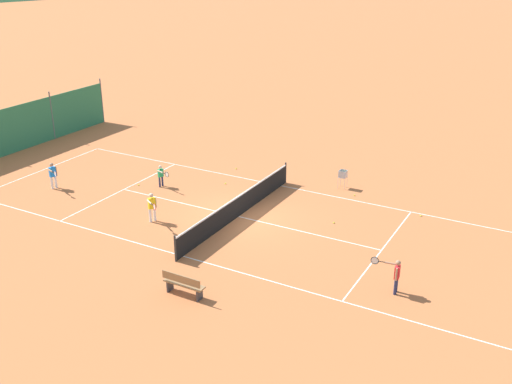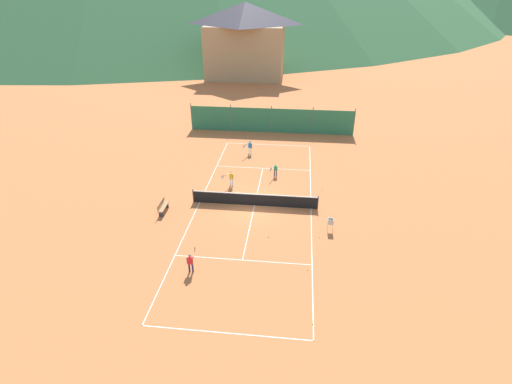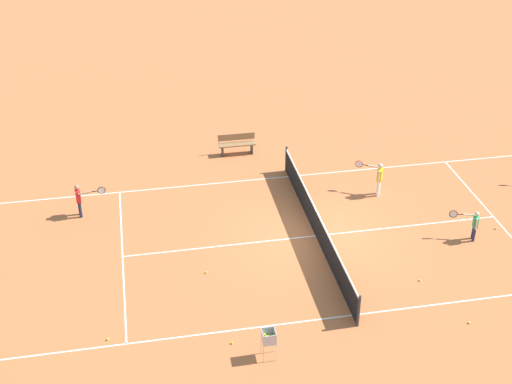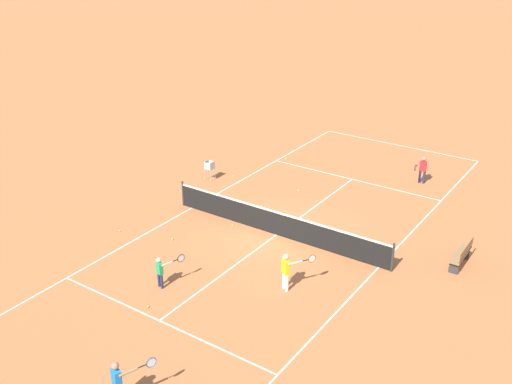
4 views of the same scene
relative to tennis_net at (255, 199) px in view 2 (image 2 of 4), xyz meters
name	(u,v)px [view 2 (image 2 of 4)]	position (x,y,z in m)	size (l,w,h in m)	color
ground_plane	(255,205)	(0.00, 0.00, -0.50)	(600.00, 600.00, 0.00)	#BC6638
court_line_markings	(255,205)	(0.00, 0.00, -0.50)	(8.25, 23.85, 0.01)	white
tennis_net	(255,199)	(0.00, 0.00, 0.00)	(9.18, 0.08, 1.06)	#2D2D2D
windscreen_fence_far	(271,120)	(0.00, 15.50, 0.81)	(17.28, 0.08, 2.90)	#2D754C
player_near_service	(275,169)	(1.15, 5.00, 0.14)	(0.57, 0.89, 1.09)	#23284C
player_near_baseline	(191,261)	(-2.73, -7.72, 0.22)	(0.42, 1.05, 1.24)	#23284C
player_far_service	(231,177)	(-2.22, 2.89, 0.25)	(0.85, 0.89, 1.29)	white
player_far_baseline	(250,147)	(-1.53, 9.40, 0.25)	(0.73, 0.97, 1.29)	white
tennis_ball_far_corner	(312,324)	(4.06, -10.91, -0.47)	(0.07, 0.07, 0.07)	#CCE033
tennis_ball_mid_court	(296,191)	(2.95, 2.49, -0.47)	(0.07, 0.07, 0.07)	#CCE033
tennis_ball_near_corner	(271,170)	(0.74, 6.11, -0.47)	(0.07, 0.07, 0.07)	#CCE033
tennis_ball_by_net_left	(269,237)	(1.35, -3.88, -0.47)	(0.07, 0.07, 0.07)	#CCE033
tennis_ball_alley_left	(279,204)	(1.77, 0.38, -0.47)	(0.07, 0.07, 0.07)	#CCE033
tennis_ball_by_net_right	(320,237)	(4.63, -3.57, -0.47)	(0.07, 0.07, 0.07)	#CCE033
tennis_ball_service_box	(323,189)	(5.05, 3.13, -0.47)	(0.07, 0.07, 0.07)	#CCE033
tennis_ball_alley_right	(308,270)	(3.85, -6.90, -0.47)	(0.07, 0.07, 0.07)	#CCE033
ball_hopper	(331,222)	(5.30, -2.69, 0.16)	(0.36, 0.36, 0.89)	#B7B7BC
courtside_bench	(163,207)	(-6.34, -1.64, -0.05)	(0.36, 1.50, 0.84)	olive
alpine_chalet	(245,39)	(-6.17, 41.43, 5.32)	(13.00, 10.00, 11.20)	tan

